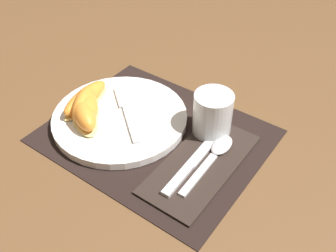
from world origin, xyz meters
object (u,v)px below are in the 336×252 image
at_px(citrus_wedge_1, 84,105).
at_px(citrus_wedge_2, 87,111).
at_px(citrus_wedge_0, 85,99).
at_px(citrus_wedge_3, 84,116).
at_px(plate, 120,118).
at_px(juice_glass, 212,116).
at_px(fork, 126,109).
at_px(spoon, 216,153).
at_px(knife, 194,161).

bearing_deg(citrus_wedge_1, citrus_wedge_2, -32.18).
height_order(citrus_wedge_0, citrus_wedge_3, citrus_wedge_3).
height_order(citrus_wedge_1, citrus_wedge_3, citrus_wedge_1).
bearing_deg(plate, juice_glass, 26.00).
xyz_separation_m(juice_glass, fork, (-0.17, -0.06, -0.02)).
relative_size(citrus_wedge_1, citrus_wedge_2, 1.06).
height_order(citrus_wedge_0, citrus_wedge_1, citrus_wedge_1).
relative_size(spoon, citrus_wedge_0, 1.29).
xyz_separation_m(citrus_wedge_0, citrus_wedge_1, (0.02, -0.02, 0.00)).
xyz_separation_m(fork, citrus_wedge_3, (-0.04, -0.08, 0.02)).
xyz_separation_m(plate, fork, (0.00, 0.02, 0.01)).
bearing_deg(citrus_wedge_0, citrus_wedge_2, -41.77).
distance_m(spoon, citrus_wedge_0, 0.29).
bearing_deg(citrus_wedge_3, fork, 64.43).
xyz_separation_m(spoon, citrus_wedge_2, (-0.26, -0.07, 0.03)).
bearing_deg(fork, citrus_wedge_1, -138.93).
bearing_deg(citrus_wedge_2, citrus_wedge_0, 138.23).
height_order(plate, spoon, plate).
bearing_deg(knife, citrus_wedge_3, -167.85).
distance_m(plate, citrus_wedge_3, 0.08).
bearing_deg(fork, juice_glass, 20.32).
distance_m(spoon, citrus_wedge_1, 0.28).
bearing_deg(citrus_wedge_1, citrus_wedge_0, 130.86).
relative_size(knife, citrus_wedge_1, 1.76).
height_order(juice_glass, spoon, juice_glass).
height_order(citrus_wedge_0, citrus_wedge_2, citrus_wedge_2).
distance_m(citrus_wedge_0, citrus_wedge_1, 0.03).
height_order(knife, spoon, spoon).
relative_size(spoon, citrus_wedge_1, 1.51).
relative_size(plate, citrus_wedge_1, 2.40).
bearing_deg(citrus_wedge_1, knife, 5.36).
height_order(plate, citrus_wedge_0, citrus_wedge_0).
xyz_separation_m(plate, knife, (0.19, -0.01, -0.00)).
bearing_deg(citrus_wedge_0, plate, 11.21).
xyz_separation_m(juice_glass, citrus_wedge_0, (-0.25, -0.10, -0.01)).
bearing_deg(citrus_wedge_2, knife, 8.22).
distance_m(citrus_wedge_0, citrus_wedge_2, 0.04).
bearing_deg(spoon, knife, -118.42).
bearing_deg(spoon, juice_glass, 128.37).
height_order(plate, fork, fork).
relative_size(plate, spoon, 1.59).
relative_size(citrus_wedge_0, citrus_wedge_2, 1.24).
bearing_deg(citrus_wedge_2, spoon, 16.15).
height_order(knife, citrus_wedge_2, citrus_wedge_2).
relative_size(plate, citrus_wedge_2, 2.54).
bearing_deg(plate, citrus_wedge_2, -135.35).
bearing_deg(citrus_wedge_2, fork, 54.54).
bearing_deg(citrus_wedge_1, plate, 29.21).
bearing_deg(spoon, fork, -177.52).
bearing_deg(citrus_wedge_2, citrus_wedge_1, 147.82).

